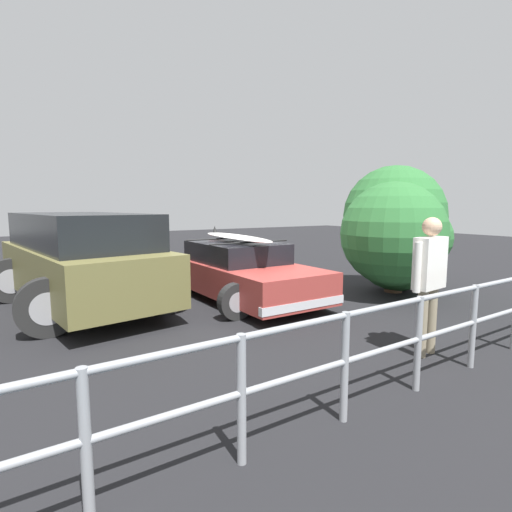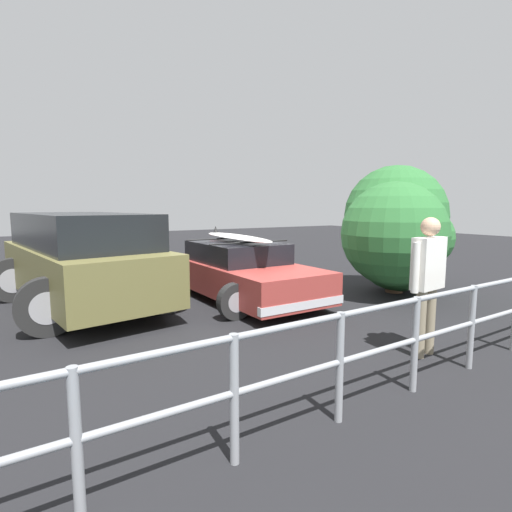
{
  "view_description": "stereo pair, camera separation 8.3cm",
  "coord_description": "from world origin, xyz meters",
  "views": [
    {
      "loc": [
        4.5,
        7.41,
        1.91
      ],
      "look_at": [
        0.5,
        0.98,
        0.95
      ],
      "focal_mm": 28.0,
      "sensor_mm": 36.0,
      "label": 1
    },
    {
      "loc": [
        4.43,
        7.45,
        1.91
      ],
      "look_at": [
        0.5,
        0.98,
        0.95
      ],
      "focal_mm": 28.0,
      "sensor_mm": 36.0,
      "label": 2
    }
  ],
  "objects": [
    {
      "name": "ground_plane",
      "position": [
        0.0,
        0.0,
        -0.01
      ],
      "size": [
        44.0,
        44.0,
        0.02
      ],
      "primitive_type": "cube",
      "color": "black",
      "rests_on": "ground"
    },
    {
      "name": "railing_fence",
      "position": [
        1.54,
        4.96,
        0.64
      ],
      "size": [
        7.53,
        0.33,
        1.0
      ],
      "color": "gray",
      "rests_on": "ground"
    },
    {
      "name": "bush_near_left",
      "position": [
        -2.68,
        1.66,
        1.36
      ],
      "size": [
        3.1,
        2.69,
        2.79
      ],
      "color": "brown",
      "rests_on": "ground"
    },
    {
      "name": "suv_car",
      "position": [
        3.38,
        -0.53,
        0.93
      ],
      "size": [
        3.16,
        4.93,
        1.77
      ],
      "color": "brown",
      "rests_on": "ground"
    },
    {
      "name": "person_bystander",
      "position": [
        0.03,
        4.36,
        1.06
      ],
      "size": [
        0.68,
        0.26,
        1.77
      ],
      "color": "gray",
      "rests_on": "ground"
    },
    {
      "name": "sedan_car",
      "position": [
        0.5,
        0.34,
        0.57
      ],
      "size": [
        2.4,
        4.17,
        1.44
      ],
      "color": "#9E3833",
      "rests_on": "ground"
    }
  ]
}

